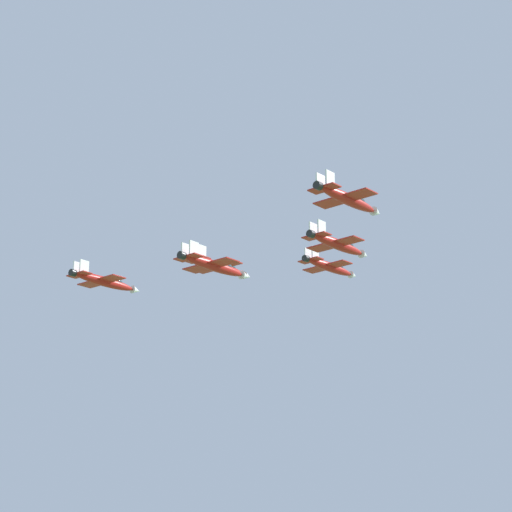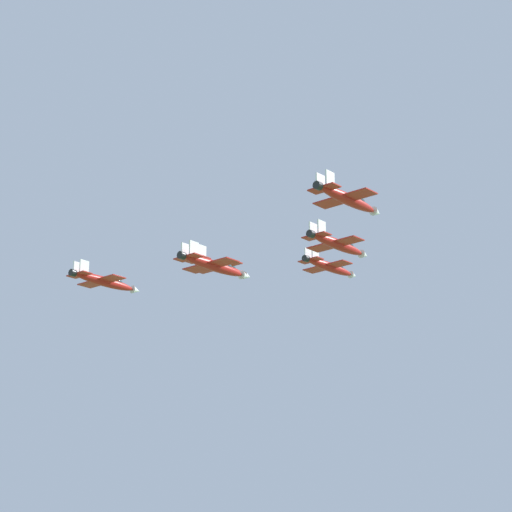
% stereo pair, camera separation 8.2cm
% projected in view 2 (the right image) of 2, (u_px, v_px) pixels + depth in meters
% --- Properties ---
extents(jet_lead, '(14.27, 12.83, 3.57)m').
position_uv_depth(jet_lead, '(330.00, 267.00, 201.77)').
color(jet_lead, red).
extents(jet_left_wingman, '(15.08, 13.23, 3.74)m').
position_uv_depth(jet_left_wingman, '(219.00, 267.00, 198.19)').
color(jet_left_wingman, red).
extents(jet_right_wingman, '(14.74, 13.09, 3.67)m').
position_uv_depth(jet_right_wingman, '(338.00, 244.00, 179.76)').
color(jet_right_wingman, red).
extents(jet_left_outer, '(14.76, 13.04, 3.67)m').
position_uv_depth(jet_left_outer, '(105.00, 281.00, 193.70)').
color(jet_left_outer, red).
extents(jet_right_outer, '(14.56, 12.85, 3.62)m').
position_uv_depth(jet_right_outer, '(348.00, 199.00, 158.60)').
color(jet_right_outer, red).
extents(jet_slot_rear, '(14.92, 13.15, 3.70)m').
position_uv_depth(jet_slot_rear, '(214.00, 265.00, 174.97)').
color(jet_slot_rear, red).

